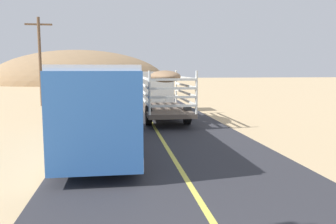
# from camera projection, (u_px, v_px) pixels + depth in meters

# --- Properties ---
(livestock_truck) EXTENTS (2.53, 9.70, 3.02)m
(livestock_truck) POSITION_uv_depth(u_px,v_px,m) (159.00, 89.00, 23.45)
(livestock_truck) COLOR silver
(livestock_truck) RESTS_ON road_surface
(bus) EXTENTS (2.54, 10.00, 3.21)m
(bus) POSITION_uv_depth(u_px,v_px,m) (103.00, 104.00, 13.59)
(bus) COLOR #3872C6
(bus) RESTS_ON road_surface
(car_far) EXTENTS (1.90, 4.62, 1.93)m
(car_far) POSITION_uv_depth(u_px,v_px,m) (151.00, 87.00, 40.21)
(car_far) COLOR black
(car_far) RESTS_ON road_surface
(power_pole_mid) EXTENTS (2.20, 0.24, 7.40)m
(power_pole_mid) POSITION_uv_depth(u_px,v_px,m) (40.00, 59.00, 28.80)
(power_pole_mid) COLOR brown
(power_pole_mid) RESTS_ON ground
(distant_hill) EXTENTS (37.50, 24.64, 14.30)m
(distant_hill) POSITION_uv_depth(u_px,v_px,m) (79.00, 84.00, 73.09)
(distant_hill) COLOR #957553
(distant_hill) RESTS_ON ground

